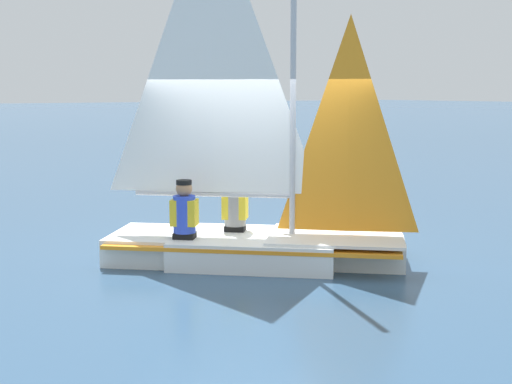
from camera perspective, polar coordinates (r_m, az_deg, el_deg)
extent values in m
plane|color=#2D4C6B|center=(9.90, 0.00, -5.60)|extent=(260.00, 260.00, 0.00)
cube|color=white|center=(9.86, 0.00, -4.54)|extent=(2.66, 2.63, 0.38)
cube|color=white|center=(9.76, 9.08, -4.77)|extent=(1.25, 1.25, 0.38)
cube|color=white|center=(10.19, -8.69, -4.21)|extent=(1.57, 1.59, 0.38)
cube|color=orange|center=(9.83, 0.00, -3.86)|extent=(3.93, 3.81, 0.05)
cube|color=silver|center=(9.72, 6.41, -3.52)|extent=(2.29, 2.27, 0.04)
cylinder|color=#B7B7BC|center=(9.57, 3.00, 10.23)|extent=(0.08, 0.08, 4.65)
cylinder|color=#B7B7BC|center=(9.83, -3.46, -0.17)|extent=(1.65, 1.54, 0.07)
pyramid|color=white|center=(9.74, -3.56, 11.57)|extent=(1.56, 1.46, 3.94)
pyramid|color=orange|center=(9.53, 7.45, 5.39)|extent=(1.02, 0.95, 2.86)
cube|color=black|center=(10.37, -11.43, -4.39)|extent=(0.08, 0.08, 0.26)
cube|color=black|center=(10.15, -1.68, -3.94)|extent=(0.37, 0.37, 0.45)
cylinder|color=gray|center=(10.06, -1.69, -1.29)|extent=(0.42, 0.42, 0.50)
cube|color=yellow|center=(10.05, -1.69, -1.15)|extent=(0.43, 0.42, 0.35)
sphere|color=#A87A56|center=(10.01, -1.70, 0.68)|extent=(0.22, 0.22, 0.22)
cylinder|color=blue|center=(10.00, -1.70, 1.15)|extent=(0.30, 0.30, 0.06)
cube|color=black|center=(9.69, -5.71, -4.55)|extent=(0.37, 0.37, 0.45)
cylinder|color=blue|center=(9.60, -5.75, -1.78)|extent=(0.42, 0.42, 0.50)
cube|color=yellow|center=(9.59, -5.76, -1.63)|extent=(0.43, 0.42, 0.35)
sphere|color=#A87A56|center=(9.54, -5.78, 0.28)|extent=(0.22, 0.22, 0.22)
cylinder|color=black|center=(9.53, -5.79, 0.78)|extent=(0.30, 0.30, 0.06)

